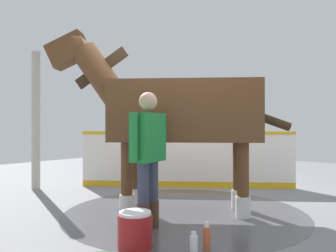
{
  "coord_description": "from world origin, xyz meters",
  "views": [
    {
      "loc": [
        -4.0,
        -2.9,
        1.21
      ],
      "look_at": [
        -0.67,
        -0.13,
        1.22
      ],
      "focal_mm": 35.65,
      "sensor_mm": 36.0,
      "label": 1
    }
  ],
  "objects_px": {
    "wash_bucket": "(135,230)",
    "bottle_shampoo": "(194,244)",
    "bottle_spray": "(207,237)",
    "horse": "(175,113)",
    "handler": "(148,151)"
  },
  "relations": [
    {
      "from": "handler",
      "to": "bottle_shampoo",
      "type": "bearing_deg",
      "value": -27.98
    },
    {
      "from": "wash_bucket",
      "to": "bottle_shampoo",
      "type": "xyz_separation_m",
      "value": [
        0.25,
        -0.54,
        -0.08
      ]
    },
    {
      "from": "horse",
      "to": "wash_bucket",
      "type": "distance_m",
      "value": 1.93
    },
    {
      "from": "bottle_shampoo",
      "to": "bottle_spray",
      "type": "xyz_separation_m",
      "value": [
        0.18,
        -0.03,
        0.03
      ]
    },
    {
      "from": "wash_bucket",
      "to": "handler",
      "type": "bearing_deg",
      "value": 30.86
    },
    {
      "from": "horse",
      "to": "bottle_shampoo",
      "type": "height_order",
      "value": "horse"
    },
    {
      "from": "handler",
      "to": "wash_bucket",
      "type": "relative_size",
      "value": 4.42
    },
    {
      "from": "horse",
      "to": "bottle_shampoo",
      "type": "xyz_separation_m",
      "value": [
        -1.12,
        -1.12,
        -1.31
      ]
    },
    {
      "from": "wash_bucket",
      "to": "bottle_spray",
      "type": "relative_size",
      "value": 1.34
    },
    {
      "from": "horse",
      "to": "wash_bucket",
      "type": "relative_size",
      "value": 8.09
    },
    {
      "from": "horse",
      "to": "bottle_spray",
      "type": "xyz_separation_m",
      "value": [
        -0.94,
        -1.15,
        -1.29
      ]
    },
    {
      "from": "handler",
      "to": "bottle_spray",
      "type": "relative_size",
      "value": 5.92
    },
    {
      "from": "horse",
      "to": "bottle_spray",
      "type": "distance_m",
      "value": 1.97
    },
    {
      "from": "bottle_spray",
      "to": "horse",
      "type": "bearing_deg",
      "value": 50.87
    },
    {
      "from": "wash_bucket",
      "to": "bottle_spray",
      "type": "bearing_deg",
      "value": -53.18
    }
  ]
}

